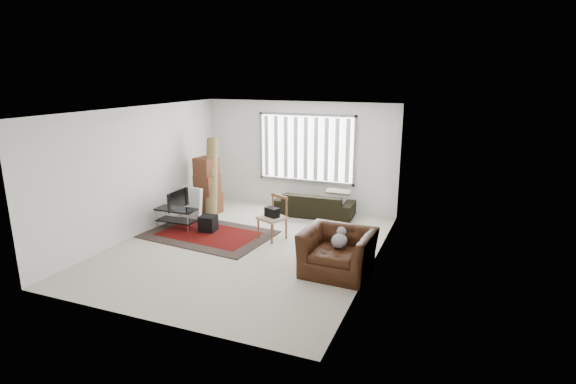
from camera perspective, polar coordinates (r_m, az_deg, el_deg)
name	(u,v)px	position (r m, az deg, el deg)	size (l,w,h in m)	color
room	(258,156)	(9.02, -3.86, 4.62)	(6.00, 6.02, 2.71)	beige
persian_rug	(209,234)	(9.82, -10.02, -5.30)	(2.77, 1.99, 0.02)	black
tv_stand	(176,214)	(10.28, -14.00, -2.74)	(0.91, 0.41, 0.46)	black
tv	(175,199)	(10.18, -14.12, -0.91)	(0.74, 0.10, 0.43)	black
subwoofer	(208,223)	(9.95, -10.10, -3.94)	(0.34, 0.34, 0.34)	black
moving_boxes	(207,188)	(11.18, -10.23, 0.56)	(0.65, 0.61, 1.38)	brown
white_flatpack	(192,203)	(10.85, -12.14, -1.39)	(0.60, 0.09, 0.77)	silver
rolled_rug	(212,177)	(11.03, -9.65, 1.92)	(0.28, 0.28, 1.87)	brown
sofa	(315,201)	(10.88, 3.39, -1.13)	(1.91, 0.82, 0.73)	black
side_chair	(273,216)	(9.31, -1.94, -3.02)	(0.64, 0.64, 0.91)	#9B7F66
armchair	(338,249)	(7.78, 6.37, -7.19)	(1.24, 1.09, 0.88)	#34180A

